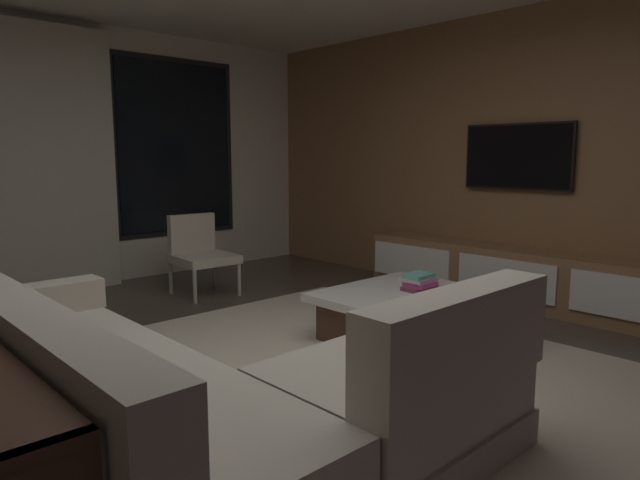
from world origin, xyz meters
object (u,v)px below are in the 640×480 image
object	(u,v)px
coffee_table	(413,317)
book_stack_on_coffee_table	(419,282)
sectional_couch	(182,400)
accent_chair_near_window	(200,250)
media_console	(522,279)
mounted_tv	(517,157)

from	to	relation	value
coffee_table	book_stack_on_coffee_table	distance (m)	0.28
sectional_couch	accent_chair_near_window	distance (m)	3.21
book_stack_on_coffee_table	media_console	distance (m)	1.41
accent_chair_near_window	media_console	size ratio (longest dim) A/B	0.25
sectional_couch	accent_chair_near_window	world-z (taller)	sectional_couch
sectional_couch	coffee_table	world-z (taller)	sectional_couch
sectional_couch	coffee_table	bearing A→B (deg)	8.72
coffee_table	sectional_couch	bearing A→B (deg)	-171.28
book_stack_on_coffee_table	media_console	size ratio (longest dim) A/B	0.09
coffee_table	book_stack_on_coffee_table	bearing A→B (deg)	21.70
media_console	mounted_tv	distance (m)	1.13
coffee_table	book_stack_on_coffee_table	xyz separation A→B (m)	(0.15, 0.06, 0.23)
mounted_tv	book_stack_on_coffee_table	bearing A→B (deg)	-176.84
mounted_tv	accent_chair_near_window	bearing A→B (deg)	132.57
accent_chair_near_window	mounted_tv	distance (m)	3.17
sectional_couch	book_stack_on_coffee_table	distance (m)	2.25
accent_chair_near_window	coffee_table	bearing A→B (deg)	-82.13
media_console	coffee_table	bearing A→B (deg)	178.05
accent_chair_near_window	mounted_tv	world-z (taller)	mounted_tv
coffee_table	accent_chair_near_window	world-z (taller)	accent_chair_near_window
accent_chair_near_window	book_stack_on_coffee_table	bearing A→B (deg)	-78.40
sectional_couch	media_console	distance (m)	3.62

